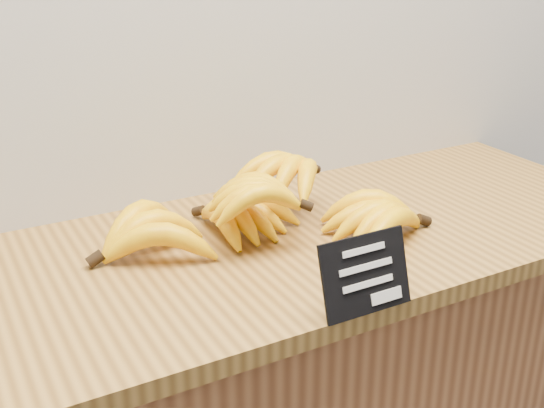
{
  "coord_description": "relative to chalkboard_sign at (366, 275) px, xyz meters",
  "views": [
    {
      "loc": [
        -0.47,
        1.83,
        1.43
      ],
      "look_at": [
        0.0,
        2.7,
        1.02
      ],
      "focal_mm": 45.0,
      "sensor_mm": 36.0,
      "label": 1
    }
  ],
  "objects": [
    {
      "name": "counter_top",
      "position": [
        -0.03,
        0.26,
        -0.07
      ],
      "size": [
        1.48,
        0.54,
        0.03
      ],
      "primitive_type": "cube",
      "color": "olive",
      "rests_on": "counter"
    },
    {
      "name": "chalkboard_sign",
      "position": [
        0.0,
        0.0,
        0.0
      ],
      "size": [
        0.14,
        0.04,
        0.11
      ],
      "primitive_type": "cube",
      "rotation": [
        -0.3,
        0.0,
        0.0
      ],
      "color": "black",
      "rests_on": "counter_top"
    },
    {
      "name": "banana_pile",
      "position": [
        -0.02,
        0.27,
        -0.0
      ],
      "size": [
        0.57,
        0.38,
        0.12
      ],
      "color": "yellow",
      "rests_on": "counter_top"
    }
  ]
}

